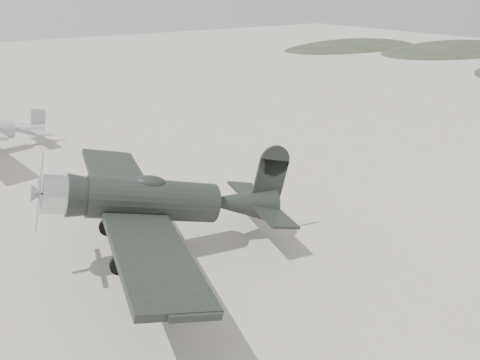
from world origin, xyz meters
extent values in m
plane|color=#A7A594|center=(0.00, 0.00, 0.00)|extent=(160.00, 160.00, 0.00)
ellipsoid|color=#2E3728|center=(60.00, 28.00, 0.00)|extent=(36.00, 18.00, 6.00)
ellipsoid|color=#2E3728|center=(50.00, 40.00, 0.00)|extent=(32.00, 16.00, 5.20)
cylinder|color=black|center=(-3.62, -0.30, 2.28)|extent=(4.88, 2.42, 1.49)
cone|color=black|center=(-0.19, -1.02, 2.33)|extent=(2.99, 1.92, 1.38)
cylinder|color=#B3B6B8|center=(-6.79, 0.37, 2.28)|extent=(1.21, 1.49, 1.32)
cone|color=#B3B6B8|center=(-7.42, 0.51, 2.28)|extent=(0.49, 0.66, 0.59)
cube|color=#B3B6B8|center=(-7.34, 0.49, 2.28)|extent=(0.10, 0.20, 2.76)
ellipsoid|color=black|center=(-3.83, -0.25, 2.93)|extent=(1.29, 0.95, 0.49)
cube|color=black|center=(-4.35, -0.14, 1.90)|extent=(4.82, 12.94, 0.23)
cube|color=black|center=(0.64, -1.20, 2.38)|extent=(2.07, 4.61, 0.11)
cube|color=black|center=(0.80, -1.23, 3.28)|extent=(1.27, 0.37, 1.91)
cylinder|color=black|center=(-5.06, -1.46, 0.45)|extent=(0.74, 0.32, 0.72)
cylinder|color=black|center=(-4.47, 1.35, 0.45)|extent=(0.74, 0.32, 0.72)
cylinder|color=#333333|center=(-5.06, -1.46, 1.16)|extent=(0.14, 0.14, 1.49)
cylinder|color=#333333|center=(-4.47, 1.35, 1.16)|extent=(0.14, 0.14, 1.49)
cylinder|color=black|center=(0.90, -1.25, 1.87)|extent=(0.25, 0.13, 0.23)
cone|color=#A3A5A8|center=(-4.59, 16.42, 1.79)|extent=(1.92, 1.25, 1.00)
cube|color=#A3A5A8|center=(-4.09, 16.49, 1.84)|extent=(1.38, 3.49, 0.08)
cube|color=#A3A5A8|center=(-3.99, 16.50, 2.49)|extent=(0.90, 0.21, 1.30)
cylinder|color=black|center=(-3.89, 16.52, 1.50)|extent=(0.19, 0.10, 0.18)
camera|label=1|loc=(-9.67, -14.64, 9.51)|focal=35.00mm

